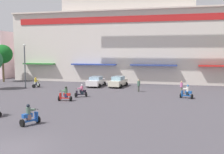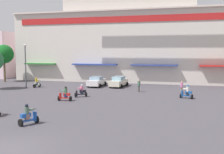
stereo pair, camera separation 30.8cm
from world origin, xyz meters
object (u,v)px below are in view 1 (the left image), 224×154
(parked_car_1, at_px, (118,82))
(pedestrian_0, at_px, (139,85))
(scooter_rider_2, at_px, (36,83))
(scooter_rider_5, at_px, (81,92))
(scooter_rider_8, at_px, (30,116))
(streetlamp_near, at_px, (25,62))
(scooter_rider_6, at_px, (187,93))
(pedestrian_2, at_px, (181,86))
(parked_car_0, at_px, (96,81))
(plaza_tree_2, at_px, (3,54))
(scooter_rider_1, at_px, (65,95))

(parked_car_1, relative_size, pedestrian_0, 2.86)
(scooter_rider_2, xyz_separation_m, scooter_rider_5, (9.19, -5.93, -0.02))
(scooter_rider_8, bearing_deg, streetlamp_near, 122.98)
(scooter_rider_6, xyz_separation_m, streetlamp_near, (-21.94, 2.83, 3.04))
(scooter_rider_6, relative_size, pedestrian_2, 0.99)
(parked_car_0, bearing_deg, scooter_rider_6, -29.15)
(parked_car_1, relative_size, scooter_rider_6, 2.95)
(parked_car_0, distance_m, pedestrian_0, 7.88)
(parked_car_0, height_order, scooter_rider_8, scooter_rider_8)
(plaza_tree_2, height_order, scooter_rider_8, plaza_tree_2)
(plaza_tree_2, xyz_separation_m, scooter_rider_8, (18.68, -22.48, -4.12))
(parked_car_1, height_order, scooter_rider_1, parked_car_1)
(parked_car_1, xyz_separation_m, streetlamp_near, (-12.46, -4.70, 2.89))
(scooter_rider_5, xyz_separation_m, scooter_rider_6, (11.76, 1.95, 0.05))
(plaza_tree_2, bearing_deg, scooter_rider_5, -30.79)
(streetlamp_near, bearing_deg, pedestrian_0, 1.99)
(scooter_rider_2, bearing_deg, streetlamp_near, -130.81)
(scooter_rider_2, xyz_separation_m, scooter_rider_6, (20.95, -3.99, 0.03))
(scooter_rider_1, xyz_separation_m, scooter_rider_2, (-8.40, 8.61, -0.02))
(scooter_rider_5, bearing_deg, scooter_rider_2, 147.15)
(parked_car_0, relative_size, pedestrian_2, 2.70)
(scooter_rider_1, height_order, scooter_rider_8, scooter_rider_1)
(plaza_tree_2, distance_m, scooter_rider_8, 29.52)
(scooter_rider_2, xyz_separation_m, streetlamp_near, (-0.99, -1.15, 3.06))
(parked_car_1, xyz_separation_m, pedestrian_2, (8.98, -4.35, 0.12))
(pedestrian_0, bearing_deg, scooter_rider_2, 177.75)
(plaza_tree_2, distance_m, pedestrian_0, 25.03)
(parked_car_0, bearing_deg, plaza_tree_2, 174.11)
(parked_car_1, bearing_deg, pedestrian_2, -25.86)
(streetlamp_near, bearing_deg, parked_car_1, 20.65)
(streetlamp_near, bearing_deg, pedestrian_2, 0.92)
(parked_car_1, relative_size, scooter_rider_8, 3.03)
(parked_car_0, distance_m, streetlamp_near, 10.52)
(plaza_tree_2, distance_m, streetlamp_near, 10.13)
(parked_car_0, height_order, parked_car_1, parked_car_1)
(parked_car_0, xyz_separation_m, scooter_rider_1, (0.25, -11.76, -0.12))
(scooter_rider_2, bearing_deg, pedestrian_2, -2.26)
(scooter_rider_8, bearing_deg, parked_car_0, 94.15)
(pedestrian_0, relative_size, streetlamp_near, 0.26)
(parked_car_0, bearing_deg, scooter_rider_1, -88.80)
(parked_car_1, xyz_separation_m, scooter_rider_2, (-11.46, -3.54, -0.17))
(scooter_rider_2, distance_m, pedestrian_0, 15.10)
(scooter_rider_5, bearing_deg, streetlamp_near, 154.85)
(plaza_tree_2, height_order, scooter_rider_5, plaza_tree_2)
(pedestrian_0, bearing_deg, pedestrian_2, -2.30)
(scooter_rider_1, height_order, streetlamp_near, streetlamp_near)
(scooter_rider_1, bearing_deg, parked_car_0, 91.20)
(pedestrian_0, bearing_deg, parked_car_0, 151.65)
(parked_car_1, relative_size, scooter_rider_1, 2.95)
(plaza_tree_2, xyz_separation_m, parked_car_0, (17.18, -1.77, -3.99))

